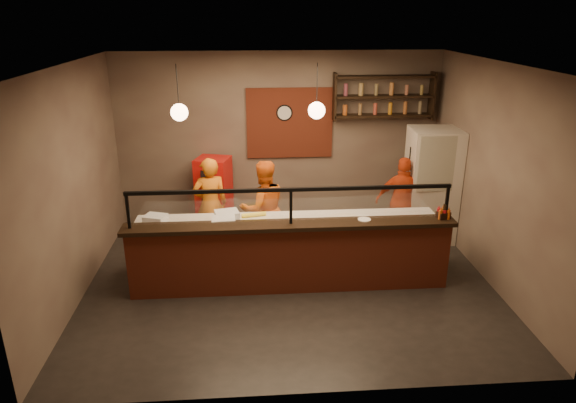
{
  "coord_description": "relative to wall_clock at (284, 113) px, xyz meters",
  "views": [
    {
      "loc": [
        -0.54,
        -6.92,
        3.86
      ],
      "look_at": [
        0.01,
        0.3,
        1.16
      ],
      "focal_mm": 32.0,
      "sensor_mm": 36.0,
      "label": 1
    }
  ],
  "objects": [
    {
      "name": "wall_left",
      "position": [
        -3.1,
        -2.46,
        -0.5
      ],
      "size": [
        0.0,
        5.0,
        5.0
      ],
      "primitive_type": "plane",
      "rotation": [
        1.57,
        0.0,
        1.57
      ],
      "color": "#796A59",
      "rests_on": "floor"
    },
    {
      "name": "wall_right",
      "position": [
        2.9,
        -2.46,
        -0.5
      ],
      "size": [
        0.0,
        5.0,
        5.0
      ],
      "primitive_type": "plane",
      "rotation": [
        1.57,
        0.0,
        -1.57
      ],
      "color": "#796A59",
      "rests_on": "floor"
    },
    {
      "name": "brick_patch",
      "position": [
        0.1,
        0.01,
        -0.2
      ],
      "size": [
        1.6,
        0.04,
        1.3
      ],
      "primitive_type": "cube",
      "color": "#943720",
      "rests_on": "wall_back"
    },
    {
      "name": "service_counter",
      "position": [
        -0.1,
        -2.76,
        -1.6
      ],
      "size": [
        4.6,
        0.25,
        1.0
      ],
      "primitive_type": "cube",
      "color": "#943720",
      "rests_on": "floor"
    },
    {
      "name": "sneeze_guard",
      "position": [
        -0.1,
        -2.76,
        -0.73
      ],
      "size": [
        4.5,
        0.05,
        0.52
      ],
      "color": "white",
      "rests_on": "counter_ledge"
    },
    {
      "name": "wall_front",
      "position": [
        -0.1,
        -4.96,
        -0.5
      ],
      "size": [
        6.0,
        0.0,
        6.0
      ],
      "primitive_type": "plane",
      "rotation": [
        -1.57,
        0.0,
        0.0
      ],
      "color": "#796A59",
      "rests_on": "floor"
    },
    {
      "name": "pizza_dough",
      "position": [
        0.75,
        -2.33,
        -1.19
      ],
      "size": [
        0.61,
        0.61,
        0.01
      ],
      "primitive_type": "cylinder",
      "rotation": [
        0.0,
        0.0,
        -0.12
      ],
      "color": "beige",
      "rests_on": "worktop"
    },
    {
      "name": "worktop_cabinet",
      "position": [
        -0.1,
        -2.26,
        -1.68
      ],
      "size": [
        4.6,
        0.75,
        0.85
      ],
      "primitive_type": "cube",
      "color": "gray",
      "rests_on": "floor"
    },
    {
      "name": "worktop",
      "position": [
        -0.1,
        -2.26,
        -1.23
      ],
      "size": [
        4.6,
        0.75,
        0.05
      ],
      "primitive_type": "cube",
      "color": "white",
      "rests_on": "worktop_cabinet"
    },
    {
      "name": "prep_tub_c",
      "position": [
        -1.06,
        -2.51,
        -1.12
      ],
      "size": [
        0.35,
        0.29,
        0.17
      ],
      "primitive_type": "cube",
      "rotation": [
        0.0,
        0.0,
        0.07
      ],
      "color": "white",
      "rests_on": "worktop"
    },
    {
      "name": "prep_tub_a",
      "position": [
        -2.06,
        -2.29,
        -1.12
      ],
      "size": [
        0.36,
        0.33,
        0.15
      ],
      "primitive_type": "cube",
      "rotation": [
        0.0,
        0.0,
        -0.32
      ],
      "color": "white",
      "rests_on": "worktop"
    },
    {
      "name": "pendant_right",
      "position": [
        0.3,
        -2.26,
        0.45
      ],
      "size": [
        0.24,
        0.24,
        0.77
      ],
      "color": "black",
      "rests_on": "ceiling"
    },
    {
      "name": "cook_right",
      "position": [
        1.95,
        -1.29,
        -1.32
      ],
      "size": [
        0.98,
        0.61,
        1.56
      ],
      "primitive_type": "imported",
      "rotation": [
        0.0,
        0.0,
        2.88
      ],
      "color": "red",
      "rests_on": "floor"
    },
    {
      "name": "prep_tub_b",
      "position": [
        -1.01,
        -2.26,
        -1.11
      ],
      "size": [
        0.39,
        0.34,
        0.17
      ],
      "primitive_type": "cube",
      "rotation": [
        0.0,
        0.0,
        0.22
      ],
      "color": "white",
      "rests_on": "worktop"
    },
    {
      "name": "wall_clock",
      "position": [
        0.0,
        0.0,
        0.0
      ],
      "size": [
        0.3,
        0.04,
        0.3
      ],
      "primitive_type": "cylinder",
      "rotation": [
        1.57,
        0.0,
        0.0
      ],
      "color": "black",
      "rests_on": "wall_back"
    },
    {
      "name": "pendant_left",
      "position": [
        -1.6,
        -2.26,
        0.45
      ],
      "size": [
        0.24,
        0.24,
        0.77
      ],
      "color": "black",
      "rests_on": "ceiling"
    },
    {
      "name": "pepper_mill",
      "position": [
        2.1,
        -2.76,
        -0.93
      ],
      "size": [
        0.06,
        0.06,
        0.22
      ],
      "primitive_type": "cylinder",
      "rotation": [
        0.0,
        0.0,
        0.42
      ],
      "color": "black",
      "rests_on": "counter_ledge"
    },
    {
      "name": "wall_back",
      "position": [
        -0.1,
        0.04,
        -0.5
      ],
      "size": [
        6.0,
        0.0,
        6.0
      ],
      "primitive_type": "plane",
      "rotation": [
        1.57,
        0.0,
        0.0
      ],
      "color": "#796A59",
      "rests_on": "floor"
    },
    {
      "name": "red_cooler",
      "position": [
        -1.33,
        -0.31,
        -1.43
      ],
      "size": [
        0.7,
        0.67,
        1.35
      ],
      "primitive_type": "cube",
      "rotation": [
        0.0,
        0.0,
        -0.28
      ],
      "color": "red",
      "rests_on": "floor"
    },
    {
      "name": "condiment_caddy",
      "position": [
        2.1,
        -2.73,
        -0.99
      ],
      "size": [
        0.2,
        0.18,
        0.1
      ],
      "primitive_type": "cube",
      "rotation": [
        0.0,
        0.0,
        0.26
      ],
      "color": "black",
      "rests_on": "counter_ledge"
    },
    {
      "name": "ceiling",
      "position": [
        -0.1,
        -2.46,
        1.1
      ],
      "size": [
        6.0,
        6.0,
        0.0
      ],
      "primitive_type": "plane",
      "rotation": [
        3.14,
        0.0,
        0.0
      ],
      "color": "#3C352E",
      "rests_on": "wall_back"
    },
    {
      "name": "rolling_pin",
      "position": [
        -0.61,
        -2.08,
        -1.17
      ],
      "size": [
        0.38,
        0.14,
        0.06
      ],
      "primitive_type": "cylinder",
      "rotation": [
        0.0,
        1.57,
        0.21
      ],
      "color": "yellow",
      "rests_on": "worktop"
    },
    {
      "name": "counter_ledge",
      "position": [
        -0.1,
        -2.76,
        -1.07
      ],
      "size": [
        4.7,
        0.37,
        0.06
      ],
      "primitive_type": "cube",
      "color": "black",
      "rests_on": "service_counter"
    },
    {
      "name": "floor",
      "position": [
        -0.1,
        -2.46,
        -2.1
      ],
      "size": [
        6.0,
        6.0,
        0.0
      ],
      "primitive_type": "plane",
      "color": "black",
      "rests_on": "ground"
    },
    {
      "name": "fridge",
      "position": [
        2.5,
        -1.08,
        -1.1
      ],
      "size": [
        0.88,
        0.83,
        1.99
      ],
      "primitive_type": "cube",
      "rotation": [
        0.0,
        0.0,
        -0.07
      ],
      "color": "beige",
      "rests_on": "floor"
    },
    {
      "name": "small_plate",
      "position": [
        0.96,
        -2.72,
        -1.03
      ],
      "size": [
        0.24,
        0.24,
        0.01
      ],
      "primitive_type": "cylinder",
      "rotation": [
        0.0,
        0.0,
        0.43
      ],
      "color": "white",
      "rests_on": "counter_ledge"
    },
    {
      "name": "cook_left",
      "position": [
        -1.34,
        -1.24,
        -1.29
      ],
      "size": [
        0.66,
        0.52,
        1.61
      ],
      "primitive_type": "imported",
      "rotation": [
        0.0,
        0.0,
        3.39
      ],
      "color": "orange",
      "rests_on": "floor"
    },
    {
      "name": "cook_mid",
      "position": [
        -0.45,
        -1.53,
        -1.29
      ],
      "size": [
        0.92,
        0.79,
        1.63
      ],
      "primitive_type": "imported",
      "rotation": [
        0.0,
        0.0,
        3.39
      ],
      "color": "orange",
      "rests_on": "floor"
    },
    {
      "name": "wall_shelving",
      "position": [
        1.8,
        -0.14,
        0.3
      ],
      "size": [
        1.84,
        0.28,
        0.85
      ],
      "color": "black",
      "rests_on": "wall_back"
    }
  ]
}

